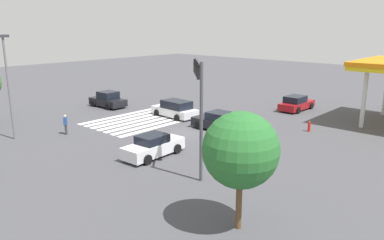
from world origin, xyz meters
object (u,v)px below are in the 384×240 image
car_1 (153,146)px  car_5 (220,122)px  car_4 (175,109)px  tree_corner_a (241,150)px  street_light_pole_a (8,78)px  pedestrian (66,124)px  fire_hydrant (309,126)px  car_2 (296,103)px  traffic_signal_mast (199,87)px  car_0 (108,100)px

car_1 → car_5: (-7.97, -0.61, 0.02)m
car_1 → car_4: car_4 is taller
tree_corner_a → street_light_pole_a: bearing=-87.8°
car_5 → street_light_pole_a: street_light_pole_a is taller
pedestrian → fire_hydrant: (-13.69, 13.97, -0.45)m
car_2 → car_4: 12.58m
pedestrian → tree_corner_a: (2.52, 18.40, 2.61)m
car_5 → tree_corner_a: bearing=130.4°
car_1 → car_4: 11.11m
car_4 → pedestrian: bearing=80.5°
car_1 → tree_corner_a: tree_corner_a is taller
tree_corner_a → fire_hydrant: 17.08m
traffic_signal_mast → pedestrian: 13.29m
car_0 → car_5: 14.52m
street_light_pole_a → tree_corner_a: 20.21m
traffic_signal_mast → car_2: 19.50m
car_0 → car_2: car_0 is taller
street_light_pole_a → fire_hydrant: street_light_pole_a is taller
traffic_signal_mast → car_0: (-6.80, -18.69, -4.21)m
car_4 → pedestrian: (10.05, -2.26, 0.13)m
car_0 → car_5: size_ratio=0.88×
pedestrian → car_5: bearing=2.6°
traffic_signal_mast → car_5: 9.62m
tree_corner_a → car_4: bearing=-127.9°
tree_corner_a → car_0: bearing=-114.0°
car_1 → car_5: 8.00m
car_1 → fire_hydrant: car_1 is taller
traffic_signal_mast → tree_corner_a: bearing=-170.3°
car_5 → pedestrian: bearing=47.3°
car_5 → street_light_pole_a: bearing=50.6°
fire_hydrant → car_2: bearing=-145.8°
car_0 → street_light_pole_a: 13.12m
car_1 → fire_hydrant: (-12.50, 5.01, -0.25)m
street_light_pole_a → fire_hydrant: size_ratio=9.04×
car_1 → street_light_pole_a: size_ratio=0.58×
traffic_signal_mast → car_5: size_ratio=1.38×
tree_corner_a → car_2: bearing=-158.6°
car_5 → tree_corner_a: 15.66m
car_0 → car_5: bearing=-179.0°
car_0 → car_4: (-1.63, 8.41, 0.00)m
street_light_pole_a → car_4: bearing=163.2°
street_light_pole_a → fire_hydrant: 23.54m
car_1 → car_2: car_2 is taller
car_4 → car_5: (0.88, 6.09, -0.04)m
car_0 → car_4: size_ratio=0.89×
car_0 → pedestrian: bearing=124.2°
car_0 → car_1: 16.75m
car_5 → car_4: bearing=-8.6°
car_0 → street_light_pole_a: bearing=108.5°
car_1 → car_4: bearing=34.4°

